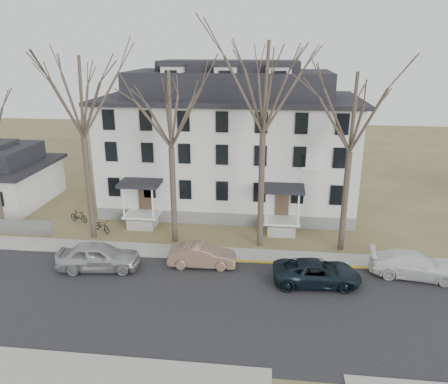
# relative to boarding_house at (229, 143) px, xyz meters

# --- Properties ---
(ground) EXTENTS (120.00, 120.00, 0.00)m
(ground) POSITION_rel_boarding_house_xyz_m (2.00, -17.95, -5.38)
(ground) COLOR olive
(ground) RESTS_ON ground
(main_road) EXTENTS (120.00, 10.00, 0.04)m
(main_road) POSITION_rel_boarding_house_xyz_m (2.00, -15.95, -5.38)
(main_road) COLOR #27272A
(main_road) RESTS_ON ground
(far_sidewalk) EXTENTS (120.00, 2.00, 0.08)m
(far_sidewalk) POSITION_rel_boarding_house_xyz_m (2.00, -9.95, -5.38)
(far_sidewalk) COLOR #A09F97
(far_sidewalk) RESTS_ON ground
(yellow_curb) EXTENTS (14.00, 0.25, 0.06)m
(yellow_curb) POSITION_rel_boarding_house_xyz_m (7.00, -10.85, -5.38)
(yellow_curb) COLOR gold
(yellow_curb) RESTS_ON ground
(boarding_house) EXTENTS (20.80, 12.36, 12.05)m
(boarding_house) POSITION_rel_boarding_house_xyz_m (0.00, 0.00, 0.00)
(boarding_house) COLOR slate
(boarding_house) RESTS_ON ground
(tree_far_left) EXTENTS (8.40, 8.40, 13.72)m
(tree_far_left) POSITION_rel_boarding_house_xyz_m (-9.00, -8.15, 4.96)
(tree_far_left) COLOR #473B31
(tree_far_left) RESTS_ON ground
(tree_mid_left) EXTENTS (7.80, 7.80, 12.74)m
(tree_mid_left) POSITION_rel_boarding_house_xyz_m (-3.00, -8.15, 4.22)
(tree_mid_left) COLOR #473B31
(tree_mid_left) RESTS_ON ground
(tree_center) EXTENTS (9.00, 9.00, 14.70)m
(tree_center) POSITION_rel_boarding_house_xyz_m (3.00, -8.15, 5.71)
(tree_center) COLOR #473B31
(tree_center) RESTS_ON ground
(tree_mid_right) EXTENTS (7.80, 7.80, 12.74)m
(tree_mid_right) POSITION_rel_boarding_house_xyz_m (8.50, -8.15, 4.22)
(tree_mid_right) COLOR #473B31
(tree_mid_right) RESTS_ON ground
(car_silver) EXTENTS (5.22, 2.64, 1.71)m
(car_silver) POSITION_rel_boarding_house_xyz_m (-6.73, -12.79, -4.53)
(car_silver) COLOR #ABABAC
(car_silver) RESTS_ON ground
(car_tan) EXTENTS (4.27, 1.65, 1.39)m
(car_tan) POSITION_rel_boarding_house_xyz_m (-0.46, -11.64, -4.69)
(car_tan) COLOR #866652
(car_tan) RESTS_ON ground
(car_navy) EXTENTS (5.20, 2.68, 1.40)m
(car_navy) POSITION_rel_boarding_house_xyz_m (6.46, -13.00, -4.68)
(car_navy) COLOR black
(car_navy) RESTS_ON ground
(car_white) EXTENTS (5.31, 2.73, 1.47)m
(car_white) POSITION_rel_boarding_house_xyz_m (12.28, -11.47, -4.64)
(car_white) COLOR white
(car_white) RESTS_ON ground
(bicycle_left) EXTENTS (1.89, 1.53, 0.96)m
(bicycle_left) POSITION_rel_boarding_house_xyz_m (-8.72, -7.31, -4.90)
(bicycle_left) COLOR black
(bicycle_left) RESTS_ON ground
(bicycle_right) EXTENTS (1.69, 0.89, 0.98)m
(bicycle_right) POSITION_rel_boarding_house_xyz_m (-11.20, -5.70, -4.89)
(bicycle_right) COLOR black
(bicycle_right) RESTS_ON ground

